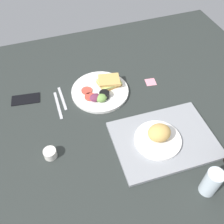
{
  "coord_description": "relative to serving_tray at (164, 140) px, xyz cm",
  "views": [
    {
      "loc": [
        27.36,
        77.65,
        96.82
      ],
      "look_at": [
        2.0,
        3.0,
        4.0
      ],
      "focal_mm": 40.95,
      "sensor_mm": 36.0,
      "label": 1
    }
  ],
  "objects": [
    {
      "name": "espresso_cup",
      "position": [
        49.92,
        -8.57,
        1.2
      ],
      "size": [
        5.6,
        5.6,
        4.0
      ],
      "primitive_type": "cylinder",
      "color": "silver",
      "rests_on": "ground_plane"
    },
    {
      "name": "drinking_glass",
      "position": [
        -5.6,
        26.5,
        5.86
      ],
      "size": [
        6.36,
        6.36,
        13.33
      ],
      "primitive_type": "cylinder",
      "color": "silver",
      "rests_on": "ground_plane"
    },
    {
      "name": "serving_tray",
      "position": [
        0.0,
        0.0,
        0.0
      ],
      "size": [
        45.89,
        34.23,
        1.6
      ],
      "primitive_type": "cube",
      "rotation": [
        0.0,
        0.0,
        -0.03
      ],
      "color": "gray",
      "rests_on": "ground_plane"
    },
    {
      "name": "ground_plane",
      "position": [
        15.85,
        -23.53,
        -2.3
      ],
      "size": [
        190.0,
        150.0,
        3.0
      ],
      "primitive_type": "cube",
      "color": "#282D2B"
    },
    {
      "name": "fork",
      "position": [
        38.35,
        -40.84,
        -0.55
      ],
      "size": [
        1.86,
        17.03,
        0.5
      ],
      "primitive_type": "cube",
      "rotation": [
        0.0,
        0.0,
        1.6
      ],
      "color": "#B7B7BC",
      "rests_on": "ground_plane"
    },
    {
      "name": "knife",
      "position": [
        41.35,
        -36.84,
        -0.55
      ],
      "size": [
        1.48,
        19.01,
        0.5
      ],
      "primitive_type": "cube",
      "rotation": [
        0.0,
        0.0,
        1.57
      ],
      "color": "#B7B7BC",
      "rests_on": "ground_plane"
    },
    {
      "name": "bread_plate_near",
      "position": [
        3.07,
        -0.36,
        3.62
      ],
      "size": [
        20.93,
        20.93,
        8.37
      ],
      "color": "white",
      "rests_on": "serving_tray"
    },
    {
      "name": "sticky_note",
      "position": [
        -10.49,
        -37.44,
        -0.74
      ],
      "size": [
        6.33,
        6.33,
        0.12
      ],
      "primitive_type": "cube",
      "rotation": [
        0.0,
        0.0,
        -0.14
      ],
      "color": "pink",
      "rests_on": "ground_plane"
    },
    {
      "name": "cell_phone",
      "position": [
        56.45,
        -46.26,
        -0.4
      ],
      "size": [
        15.24,
        9.09,
        0.8
      ],
      "primitive_type": "cube",
      "rotation": [
        0.0,
        0.0,
        -0.14
      ],
      "color": "black",
      "rests_on": "ground_plane"
    },
    {
      "name": "plate_with_salad",
      "position": [
        17.7,
        -38.43,
        0.84
      ],
      "size": [
        30.23,
        30.23,
        5.4
      ],
      "color": "white",
      "rests_on": "ground_plane"
    }
  ]
}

